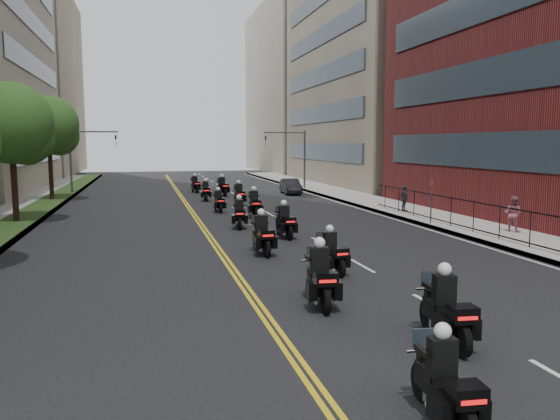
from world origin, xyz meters
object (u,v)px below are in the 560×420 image
(motorcycle_3, at_px, (331,254))
(motorcycle_7, at_px, (254,205))
(motorcycle_1, at_px, (446,312))
(motorcycle_11, at_px, (222,187))
(motorcycle_12, at_px, (195,185))
(parked_sedan, at_px, (291,186))
(motorcycle_2, at_px, (320,279))
(motorcycle_9, at_px, (239,195))
(pedestrian_b, at_px, (513,214))
(motorcycle_0, at_px, (445,386))
(motorcycle_6, at_px, (239,215))
(motorcycle_5, at_px, (285,223))
(motorcycle_8, at_px, (219,202))
(motorcycle_10, at_px, (206,192))
(pedestrian_c, at_px, (405,198))
(motorcycle_4, at_px, (262,236))

(motorcycle_3, height_order, motorcycle_7, motorcycle_7)
(motorcycle_1, bearing_deg, motorcycle_11, 96.22)
(motorcycle_12, relative_size, parked_sedan, 0.57)
(motorcycle_2, bearing_deg, motorcycle_9, 93.00)
(motorcycle_12, relative_size, pedestrian_b, 1.34)
(motorcycle_0, height_order, motorcycle_6, motorcycle_6)
(parked_sedan, bearing_deg, motorcycle_5, -101.04)
(motorcycle_2, xyz_separation_m, motorcycle_12, (-0.17, 35.61, -0.06))
(motorcycle_8, height_order, motorcycle_11, motorcycle_11)
(motorcycle_7, bearing_deg, motorcycle_10, 104.23)
(motorcycle_0, xyz_separation_m, pedestrian_c, (11.29, 23.79, 0.33))
(motorcycle_9, bearing_deg, motorcycle_6, -99.46)
(motorcycle_5, bearing_deg, motorcycle_1, -91.77)
(motorcycle_1, bearing_deg, motorcycle_6, 101.39)
(motorcycle_5, height_order, motorcycle_6, motorcycle_5)
(motorcycle_10, height_order, motorcycle_11, motorcycle_11)
(parked_sedan, bearing_deg, motorcycle_2, -98.92)
(motorcycle_2, bearing_deg, motorcycle_1, -54.78)
(motorcycle_0, distance_m, pedestrian_b, 20.04)
(motorcycle_12, xyz_separation_m, pedestrian_c, (11.35, -18.38, 0.30))
(motorcycle_0, xyz_separation_m, motorcycle_6, (0.29, 20.67, 0.04))
(motorcycle_8, relative_size, motorcycle_11, 0.88)
(motorcycle_2, xyz_separation_m, motorcycle_11, (1.75, 31.67, -0.01))
(motorcycle_3, bearing_deg, motorcycle_7, 84.06)
(motorcycle_11, bearing_deg, motorcycle_0, -100.15)
(motorcycle_5, bearing_deg, motorcycle_11, 88.09)
(motorcycle_0, bearing_deg, motorcycle_12, 95.16)
(motorcycle_12, bearing_deg, motorcycle_3, -94.59)
(motorcycle_2, distance_m, motorcycle_9, 24.48)
(motorcycle_1, bearing_deg, pedestrian_b, 54.50)
(motorcycle_7, height_order, motorcycle_10, motorcycle_7)
(motorcycle_1, xyz_separation_m, motorcycle_10, (-1.83, 31.52, -0.02))
(motorcycle_12, bearing_deg, motorcycle_10, -96.69)
(motorcycle_1, bearing_deg, motorcycle_3, 98.18)
(motorcycle_9, xyz_separation_m, motorcycle_10, (-1.97, 3.70, -0.02))
(parked_sedan, relative_size, pedestrian_b, 2.33)
(parked_sedan, bearing_deg, motorcycle_1, -94.86)
(motorcycle_4, bearing_deg, pedestrian_b, 6.04)
(motorcycle_11, height_order, pedestrian_b, pedestrian_b)
(motorcycle_1, xyz_separation_m, motorcycle_5, (-0.04, 14.09, -0.01))
(motorcycle_7, bearing_deg, motorcycle_8, 124.52)
(motorcycle_7, xyz_separation_m, motorcycle_12, (-1.93, 17.59, -0.06))
(motorcycle_12, bearing_deg, motorcycle_6, -96.71)
(motorcycle_3, xyz_separation_m, motorcycle_10, (-1.59, 24.59, 0.04))
(motorcycle_8, bearing_deg, motorcycle_1, -88.47)
(motorcycle_10, height_order, motorcycle_12, motorcycle_10)
(motorcycle_5, bearing_deg, motorcycle_12, 92.48)
(motorcycle_11, distance_m, pedestrian_c, 17.26)
(motorcycle_3, xyz_separation_m, pedestrian_c, (9.64, 13.72, 0.33))
(motorcycle_0, height_order, motorcycle_9, motorcycle_9)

